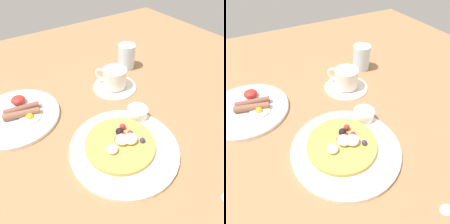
# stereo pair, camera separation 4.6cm
# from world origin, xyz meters

# --- Properties ---
(ground_plane) EXTENTS (1.61, 1.54, 0.03)m
(ground_plane) POSITION_xyz_m (0.00, 0.00, -0.01)
(ground_plane) COLOR #9F7049
(pancake_plate) EXTENTS (0.27, 0.27, 0.01)m
(pancake_plate) POSITION_xyz_m (-0.01, -0.08, 0.01)
(pancake_plate) COLOR white
(pancake_plate) RESTS_ON ground_plane
(pancake_with_berries) EXTENTS (0.17, 0.17, 0.03)m
(pancake_with_berries) POSITION_xyz_m (-0.01, -0.07, 0.02)
(pancake_with_berries) COLOR gold
(pancake_with_berries) RESTS_ON pancake_plate
(syrup_ramekin) EXTENTS (0.06, 0.06, 0.03)m
(syrup_ramekin) POSITION_xyz_m (0.09, -0.01, 0.03)
(syrup_ramekin) COLOR white
(syrup_ramekin) RESTS_ON pancake_plate
(breakfast_plate) EXTENTS (0.25, 0.25, 0.01)m
(breakfast_plate) POSITION_xyz_m (-0.20, 0.19, 0.01)
(breakfast_plate) COLOR white
(breakfast_plate) RESTS_ON ground_plane
(fried_breakfast) EXTENTS (0.11, 0.13, 0.02)m
(fried_breakfast) POSITION_xyz_m (-0.17, 0.19, 0.02)
(fried_breakfast) COLOR brown
(fried_breakfast) RESTS_ON breakfast_plate
(coffee_saucer) EXTENTS (0.15, 0.15, 0.01)m
(coffee_saucer) POSITION_xyz_m (0.12, 0.16, 0.00)
(coffee_saucer) COLOR white
(coffee_saucer) RESTS_ON ground_plane
(coffee_cup) EXTENTS (0.08, 0.10, 0.06)m
(coffee_cup) POSITION_xyz_m (0.12, 0.16, 0.04)
(coffee_cup) COLOR white
(coffee_cup) RESTS_ON coffee_saucer
(water_glass) EXTENTS (0.06, 0.06, 0.09)m
(water_glass) POSITION_xyz_m (0.24, 0.24, 0.05)
(water_glass) COLOR silver
(water_glass) RESTS_ON ground_plane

